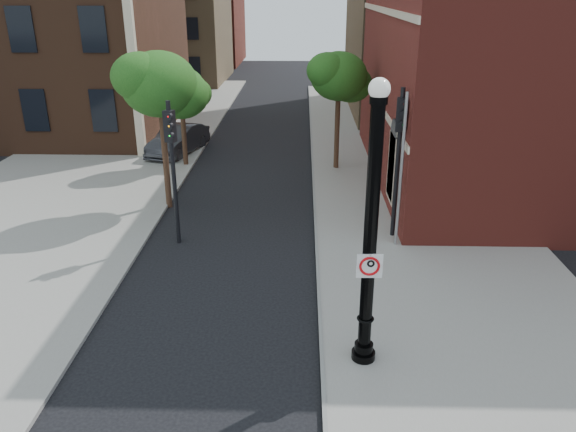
{
  "coord_description": "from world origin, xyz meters",
  "views": [
    {
      "loc": [
        1.53,
        -11.7,
        8.4
      ],
      "look_at": [
        1.16,
        2.0,
        2.81
      ],
      "focal_mm": 35.0,
      "sensor_mm": 36.0,
      "label": 1
    }
  ],
  "objects_px": {
    "parked_car": "(178,140)",
    "traffic_signal_right": "(400,140)",
    "lamppost": "(370,245)",
    "traffic_signal_left": "(172,150)",
    "no_parking_sign": "(370,266)"
  },
  "relations": [
    {
      "from": "lamppost",
      "to": "traffic_signal_left",
      "type": "relative_size",
      "value": 1.35
    },
    {
      "from": "parked_car",
      "to": "traffic_signal_right",
      "type": "relative_size",
      "value": 0.87
    },
    {
      "from": "lamppost",
      "to": "no_parking_sign",
      "type": "xyz_separation_m",
      "value": [
        -0.0,
        -0.17,
        -0.43
      ]
    },
    {
      "from": "no_parking_sign",
      "to": "parked_car",
      "type": "height_order",
      "value": "no_parking_sign"
    },
    {
      "from": "lamppost",
      "to": "traffic_signal_right",
      "type": "distance_m",
      "value": 7.54
    },
    {
      "from": "parked_car",
      "to": "no_parking_sign",
      "type": "bearing_deg",
      "value": -50.41
    },
    {
      "from": "lamppost",
      "to": "traffic_signal_left",
      "type": "xyz_separation_m",
      "value": [
        -5.87,
        6.72,
        0.26
      ]
    },
    {
      "from": "traffic_signal_left",
      "to": "lamppost",
      "type": "bearing_deg",
      "value": -30.36
    },
    {
      "from": "no_parking_sign",
      "to": "traffic_signal_left",
      "type": "distance_m",
      "value": 9.08
    },
    {
      "from": "parked_car",
      "to": "traffic_signal_right",
      "type": "height_order",
      "value": "traffic_signal_right"
    },
    {
      "from": "no_parking_sign",
      "to": "traffic_signal_left",
      "type": "height_order",
      "value": "traffic_signal_left"
    },
    {
      "from": "traffic_signal_right",
      "to": "parked_car",
      "type": "bearing_deg",
      "value": 141.14
    },
    {
      "from": "lamppost",
      "to": "parked_car",
      "type": "xyz_separation_m",
      "value": [
        -8.24,
        18.14,
        -2.35
      ]
    },
    {
      "from": "lamppost",
      "to": "traffic_signal_right",
      "type": "relative_size",
      "value": 1.26
    },
    {
      "from": "traffic_signal_left",
      "to": "traffic_signal_right",
      "type": "height_order",
      "value": "traffic_signal_right"
    }
  ]
}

